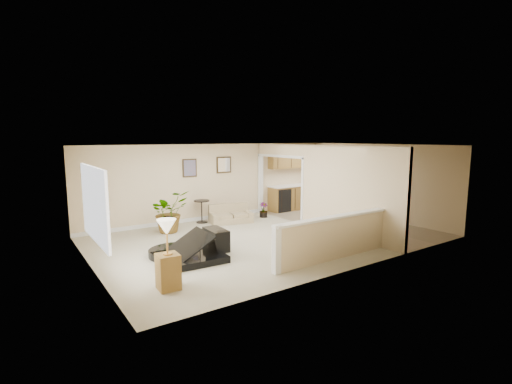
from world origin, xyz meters
TOP-DOWN VIEW (x-y plane):
  - floor at (0.00, 0.00)m, footprint 9.00×9.00m
  - back_wall at (0.00, 3.00)m, footprint 9.00×0.04m
  - front_wall at (0.00, -3.00)m, footprint 9.00×0.04m
  - left_wall at (-4.50, 0.00)m, footprint 0.04×6.00m
  - right_wall at (4.50, 0.00)m, footprint 0.04×6.00m
  - ceiling at (0.00, 0.00)m, footprint 9.00×6.00m
  - kitchen_vinyl at (3.15, 0.00)m, footprint 2.70×6.00m
  - interior_partition at (1.80, 0.25)m, footprint 0.18×5.99m
  - pony_half_wall at (0.08, -2.30)m, footprint 3.42×0.22m
  - left_window at (-4.49, -0.50)m, footprint 0.05×2.15m
  - wall_art_left at (-0.95, 2.97)m, footprint 0.48×0.04m
  - wall_mirror at (0.30, 2.97)m, footprint 0.55×0.04m
  - kitchen_cabinets at (3.19, 2.73)m, footprint 2.36×0.65m
  - piano at (-2.64, -0.44)m, footprint 1.73×1.79m
  - piano_bench at (-1.72, -0.18)m, footprint 0.43×0.79m
  - loveseat at (0.07, 2.20)m, footprint 1.49×1.05m
  - accent_table at (-0.72, 2.65)m, footprint 0.50×0.50m
  - palm_plant at (-2.02, 2.10)m, footprint 1.24×1.13m
  - small_plant at (1.39, 2.19)m, footprint 0.33×0.33m
  - lamp_stand at (-3.56, -1.80)m, footprint 0.40×0.40m

SIDE VIEW (x-z plane):
  - floor at x=0.00m, z-range 0.00..0.00m
  - kitchen_vinyl at x=3.15m, z-range 0.00..0.01m
  - small_plant at x=1.39m, z-range -0.04..0.48m
  - piano_bench at x=-1.72m, z-range 0.00..0.52m
  - loveseat at x=0.07m, z-range -0.09..0.66m
  - accent_table at x=-0.72m, z-range 0.10..0.83m
  - pony_half_wall at x=0.08m, z-range 0.02..1.02m
  - lamp_stand at x=-3.56m, z-range -0.10..1.19m
  - piano at x=-2.64m, z-range -0.11..1.24m
  - palm_plant at x=-2.02m, z-range -0.01..1.19m
  - kitchen_cabinets at x=3.19m, z-range -0.29..2.03m
  - interior_partition at x=1.80m, z-range -0.03..2.47m
  - back_wall at x=0.00m, z-range 0.00..2.50m
  - front_wall at x=0.00m, z-range 0.00..2.50m
  - left_wall at x=-4.50m, z-range 0.00..2.50m
  - right_wall at x=4.50m, z-range 0.00..2.50m
  - left_window at x=-4.49m, z-range 0.73..2.17m
  - wall_art_left at x=-0.95m, z-range 1.46..2.04m
  - wall_mirror at x=0.30m, z-range 1.52..2.08m
  - ceiling at x=0.00m, z-range 2.48..2.52m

